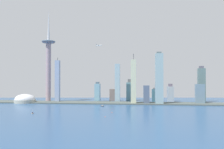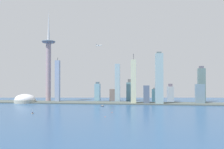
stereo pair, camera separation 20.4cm
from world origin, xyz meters
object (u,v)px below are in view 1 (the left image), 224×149
observation_tower (48,60)px  skyscraper_9 (155,95)px  stadium_dome (25,100)px  skyscraper_8 (133,82)px  skyscraper_0 (146,95)px  skyscraper_5 (200,94)px  skyscraper_11 (117,83)px  skyscraper_2 (130,91)px  skyscraper_6 (201,85)px  channel_buoy_2 (112,112)px  channel_buoy_1 (111,107)px  airplane (99,45)px  skyscraper_1 (113,95)px  channel_buoy_0 (105,117)px  skyscraper_10 (97,92)px  boat_2 (102,106)px  skyscraper_3 (170,93)px  skyscraper_4 (57,81)px  skyscraper_7 (159,79)px  boat_0 (33,113)px

observation_tower → skyscraper_9: observation_tower is taller
stadium_dome → skyscraper_8: skyscraper_8 is taller
stadium_dome → skyscraper_0: bearing=0.7°
skyscraper_5 → skyscraper_11: 274.39m
skyscraper_2 → skyscraper_6: (248.12, -33.94, 23.98)m
skyscraper_5 → channel_buoy_2: (-259.68, -217.91, -31.32)m
skyscraper_9 → channel_buoy_1: skyscraper_9 is taller
stadium_dome → skyscraper_6: (598.53, 84.63, 50.46)m
skyscraper_0 → airplane: size_ratio=2.39×
channel_buoy_1 → airplane: 254.99m
skyscraper_1 → channel_buoy_0: bearing=-86.9°
skyscraper_0 → skyscraper_6: (191.80, 79.75, 30.32)m
skyscraper_2 → skyscraper_8: size_ratio=0.49×
stadium_dome → skyscraper_9: skyscraper_9 is taller
skyscraper_0 → skyscraper_5: skyscraper_5 is taller
stadium_dome → airplane: bearing=11.7°
skyscraper_11 → channel_buoy_2: (9.24, -260.09, -65.86)m
stadium_dome → skyscraper_8: (365.55, 3.14, 61.74)m
skyscraper_10 → channel_buoy_0: 330.76m
skyscraper_5 → skyscraper_10: skyscraper_10 is taller
skyscraper_2 → boat_2: bearing=-111.7°
skyscraper_3 → observation_tower: bearing=-173.1°
observation_tower → skyscraper_0: bearing=-6.7°
skyscraper_4 → skyscraper_7: skyscraper_7 is taller
skyscraper_0 → skyscraper_1: bearing=141.2°
skyscraper_8 → skyscraper_10: size_ratio=2.31×
boat_0 → skyscraper_9: bearing=144.4°
skyscraper_1 → skyscraper_8: size_ratio=0.27×
skyscraper_9 → skyscraper_4: bearing=-170.7°
channel_buoy_2 → skyscraper_1: bearing=95.3°
skyscraper_1 → boat_2: (-14.88, -167.94, -20.51)m
skyscraper_2 → channel_buoy_1: (-47.13, -219.45, -35.03)m
skyscraper_0 → skyscraper_3: bearing=46.4°
skyscraper_11 → boat_2: (-32.77, -135.06, -65.50)m
stadium_dome → skyscraper_5: 578.17m
skyscraper_11 → skyscraper_6: bearing=3.8°
skyscraper_1 → airplane: size_ratio=1.73×
skyscraper_3 → channel_buoy_1: bearing=-134.0°
observation_tower → skyscraper_6: bearing=4.2°
skyscraper_3 → skyscraper_9: size_ratio=1.29×
skyscraper_6 → boat_2: (-322.96, -154.24, -59.04)m
skyscraper_2 → channel_buoy_2: 316.92m
skyscraper_1 → boat_2: bearing=-95.1°
stadium_dome → skyscraper_10: skyscraper_10 is taller
skyscraper_7 → channel_buoy_0: 299.98m
skyscraper_4 → skyscraper_9: 347.02m
skyscraper_11 → skyscraper_10: bearing=-178.6°
skyscraper_0 → skyscraper_7: skyscraper_7 is taller
skyscraper_2 → skyscraper_3: (144.33, -21.21, -7.48)m
skyscraper_11 → stadium_dome: bearing=-168.0°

